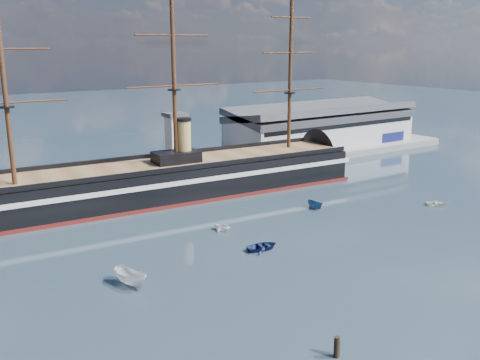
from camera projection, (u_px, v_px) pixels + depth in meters
ground at (240, 216)px, 106.63m from camera, size 600.00×600.00×0.00m
quay at (195, 174)px, 140.95m from camera, size 180.00×18.00×2.00m
warehouse at (322, 127)px, 168.16m from camera, size 63.00×21.00×11.60m
quay_tower at (176, 142)px, 132.33m from camera, size 5.00×5.00×15.00m
warship at (162, 181)px, 117.69m from camera, size 113.41×22.46×53.94m
motorboat_a at (131, 286)px, 75.85m from camera, size 8.11×4.64×3.06m
motorboat_b at (263, 250)px, 89.36m from camera, size 1.63×3.60×1.64m
motorboat_c at (315, 208)px, 111.54m from camera, size 4.95×1.90×1.97m
motorboat_d at (222, 231)px, 98.39m from camera, size 6.35×4.42×2.14m
motorboat_e at (437, 205)px, 113.63m from camera, size 2.67×2.93×1.33m
piling_near_left at (336, 357)px, 58.75m from camera, size 0.64×0.64×3.16m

